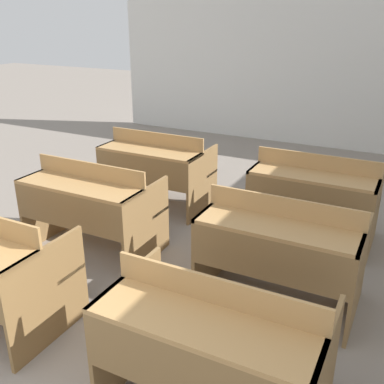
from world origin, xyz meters
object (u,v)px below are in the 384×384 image
at_px(bench_second_right, 280,247).
at_px(bench_third_right, 314,194).
at_px(bench_front_right, 213,344).
at_px(bench_third_left, 156,167).
at_px(bench_second_left, 91,204).

distance_m(bench_second_right, bench_third_right, 1.20).
xyz_separation_m(bench_front_right, bench_second_right, (0.01, 1.21, 0.00)).
bearing_deg(bench_front_right, bench_third_right, 90.33).
height_order(bench_third_left, bench_third_right, same).
height_order(bench_second_left, bench_third_left, same).
height_order(bench_front_right, bench_third_right, same).
distance_m(bench_second_left, bench_second_right, 1.81).
xyz_separation_m(bench_front_right, bench_third_left, (-1.83, 2.42, 0.00)).
bearing_deg(bench_third_left, bench_second_left, -88.71).
xyz_separation_m(bench_front_right, bench_third_right, (-0.01, 2.41, 0.00)).
height_order(bench_front_right, bench_second_left, same).
xyz_separation_m(bench_second_left, bench_third_left, (-0.03, 1.20, 0.00)).
xyz_separation_m(bench_second_left, bench_third_right, (1.79, 1.20, 0.00)).
relative_size(bench_second_right, bench_third_left, 1.00).
distance_m(bench_front_right, bench_third_right, 2.41).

